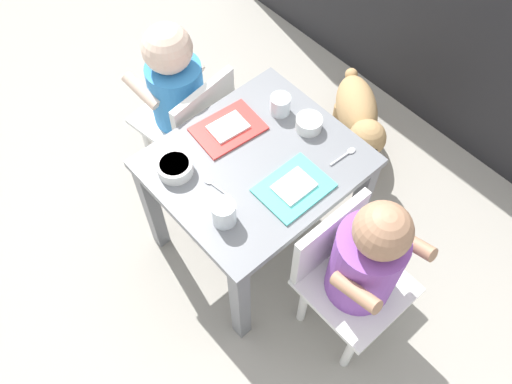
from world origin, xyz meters
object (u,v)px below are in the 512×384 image
object	(u,v)px
dog	(359,116)
veggie_bowl_far	(309,123)
seated_child_left	(178,89)
food_tray_right	(294,187)
seated_child_right	(363,261)
spoon_by_right_tray	(215,186)
cereal_bowl_left_side	(175,167)
dining_table	(256,178)
food_tray_left	(228,128)
water_cup_right	(280,106)
spoon_by_left_tray	(345,155)
water_cup_left	(224,214)

from	to	relation	value
dog	veggie_bowl_far	world-z (taller)	veggie_bowl_far
seated_child_left	food_tray_right	xyz separation A→B (m)	(0.56, -0.01, 0.05)
seated_child_right	food_tray_right	distance (m)	0.28
spoon_by_right_tray	cereal_bowl_left_side	bearing A→B (deg)	-155.86
dining_table	spoon_by_right_tray	distance (m)	0.17
food_tray_left	water_cup_right	bearing A→B (deg)	72.95
seated_child_left	cereal_bowl_left_side	world-z (taller)	seated_child_left
dining_table	spoon_by_left_tray	distance (m)	0.28
dining_table	seated_child_left	world-z (taller)	seated_child_left
dining_table	water_cup_left	bearing A→B (deg)	-64.88
seated_child_left	water_cup_left	size ratio (longest dim) A/B	9.11
seated_child_left	seated_child_right	world-z (taller)	seated_child_right
seated_child_right	food_tray_right	size ratio (longest dim) A/B	3.57
dining_table	water_cup_left	distance (m)	0.25
water_cup_left	water_cup_right	distance (m)	0.42
food_tray_left	food_tray_right	size ratio (longest dim) A/B	1.09
dining_table	water_cup_right	size ratio (longest dim) A/B	9.27
dining_table	seated_child_right	distance (m)	0.42
dining_table	dog	distance (m)	0.60
seated_child_right	spoon_by_right_tray	world-z (taller)	seated_child_right
water_cup_right	veggie_bowl_far	bearing A→B (deg)	10.52
food_tray_right	water_cup_right	distance (m)	0.29
seated_child_left	food_tray_right	distance (m)	0.56
dog	spoon_by_right_tray	xyz separation A→B (m)	(0.04, -0.71, 0.29)
food_tray_right	water_cup_left	bearing A→B (deg)	-103.77
cereal_bowl_left_side	veggie_bowl_far	bearing A→B (deg)	70.93
dining_table	food_tray_left	world-z (taller)	food_tray_left
dining_table	water_cup_right	world-z (taller)	water_cup_right
food_tray_right	water_cup_left	world-z (taller)	water_cup_left
food_tray_left	water_cup_left	distance (m)	0.32
dog	dining_table	bearing A→B (deg)	-84.59
dog	food_tray_right	bearing A→B (deg)	-70.40
water_cup_left	spoon_by_left_tray	world-z (taller)	water_cup_left
food_tray_right	veggie_bowl_far	bearing A→B (deg)	124.97
seated_child_left	veggie_bowl_far	world-z (taller)	seated_child_left
seated_child_right	spoon_by_right_tray	xyz separation A→B (m)	(-0.43, -0.16, 0.04)
veggie_bowl_far	water_cup_right	bearing A→B (deg)	-169.48
cereal_bowl_left_side	spoon_by_left_tray	distance (m)	0.49
food_tray_right	spoon_by_left_tray	bearing A→B (deg)	85.18
cereal_bowl_left_side	dog	bearing A→B (deg)	84.73
veggie_bowl_far	spoon_by_left_tray	bearing A→B (deg)	2.91
food_tray_right	veggie_bowl_far	size ratio (longest dim) A/B	2.47
dog	water_cup_right	size ratio (longest dim) A/B	6.05
food_tray_right	spoon_by_right_tray	xyz separation A→B (m)	(-0.15, -0.16, -0.00)
dining_table	food_tray_left	xyz separation A→B (m)	(-0.14, 0.01, 0.10)
seated_child_left	food_tray_right	size ratio (longest dim) A/B	3.44
water_cup_right	veggie_bowl_far	distance (m)	0.11
water_cup_right	spoon_by_left_tray	bearing A→B (deg)	6.12
food_tray_right	spoon_by_right_tray	bearing A→B (deg)	-133.67
food_tray_left	food_tray_right	bearing A→B (deg)	0.00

